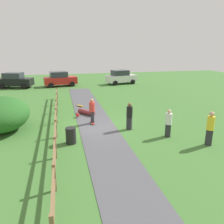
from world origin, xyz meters
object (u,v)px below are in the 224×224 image
(bystander_black, at_px, (129,115))
(parked_car_black, at_px, (15,80))
(bush_large, at_px, (1,114))
(parked_car_red, at_px, (60,79))
(skater_fallen, at_px, (86,113))
(skateboard_loose, at_px, (80,106))
(parked_car_white, at_px, (121,77))
(trash_bin, at_px, (71,136))
(bystander_yellow, at_px, (210,127))
(bystander_white, at_px, (168,122))
(skater_riding, at_px, (92,110))

(bystander_black, relative_size, parked_car_black, 0.39)
(bush_large, bearing_deg, parked_car_red, 76.84)
(skater_fallen, bearing_deg, skateboard_loose, 94.12)
(parked_car_red, xyz_separation_m, parked_car_white, (8.31, -0.00, 0.00))
(skater_fallen, height_order, bystander_black, bystander_black)
(trash_bin, xyz_separation_m, parked_car_red, (-0.42, 18.79, 0.51))
(skater_fallen, height_order, bystander_yellow, bystander_yellow)
(parked_car_white, bearing_deg, bush_large, -127.20)
(bystander_white, bearing_deg, parked_car_black, 121.16)
(bystander_yellow, relative_size, parked_car_black, 0.42)
(bush_large, distance_m, skater_riding, 5.71)
(skater_riding, xyz_separation_m, skater_fallen, (-0.23, 2.11, -0.78))
(bystander_white, bearing_deg, parked_car_white, 83.09)
(bush_large, xyz_separation_m, parked_car_black, (-1.86, 15.84, -0.10))
(bystander_white, distance_m, parked_car_red, 20.02)
(trash_bin, height_order, parked_car_white, parked_car_white)
(bystander_black, relative_size, parked_car_red, 0.40)
(bystander_black, xyz_separation_m, bystander_white, (1.85, -1.65, -0.05))
(parked_car_red, bearing_deg, bystander_black, -76.63)
(bystander_yellow, relative_size, bystander_white, 1.13)
(skateboard_loose, bearing_deg, bush_large, -138.55)
(trash_bin, relative_size, parked_car_black, 0.20)
(parked_car_red, height_order, parked_car_black, same)
(trash_bin, height_order, bystander_yellow, bystander_yellow)
(skateboard_loose, relative_size, bystander_black, 0.44)
(bush_large, bearing_deg, skateboard_loose, 41.45)
(bystander_black, bearing_deg, skater_fallen, 122.45)
(bush_large, xyz_separation_m, bystander_black, (7.84, -1.63, -0.10))
(bystander_white, bearing_deg, bush_large, 161.31)
(trash_bin, xyz_separation_m, bystander_yellow, (7.17, -1.87, 0.59))
(skateboard_loose, height_order, bystander_white, bystander_white)
(skateboard_loose, bearing_deg, trash_bin, -98.75)
(bystander_yellow, bearing_deg, skater_riding, 139.09)
(skater_riding, relative_size, parked_car_black, 0.39)
(parked_car_black, bearing_deg, trash_bin, -72.37)
(bush_large, bearing_deg, parked_car_black, 96.71)
(bystander_black, distance_m, parked_car_red, 17.93)
(trash_bin, xyz_separation_m, parked_car_black, (-5.98, 18.81, 0.51))
(trash_bin, distance_m, bystander_black, 4.00)
(bystander_black, height_order, parked_car_black, parked_car_black)
(trash_bin, height_order, parked_car_black, parked_car_black)
(skater_fallen, height_order, parked_car_red, parked_car_red)
(trash_bin, bearing_deg, parked_car_red, 91.27)
(parked_car_black, bearing_deg, bystander_yellow, -57.56)
(skater_riding, bearing_deg, parked_car_black, 115.53)
(parked_car_red, bearing_deg, bystander_white, -72.57)
(skater_riding, height_order, bystander_white, skater_riding)
(skater_riding, bearing_deg, bush_large, 179.84)
(bush_large, height_order, parked_car_black, bush_large)
(bystander_white, relative_size, parked_car_white, 0.37)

